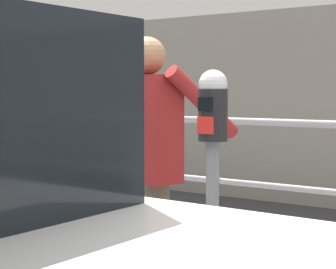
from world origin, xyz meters
The scene contains 3 objects.
parking_meter centered at (0.06, 0.38, 1.18)m, with size 0.16×0.16×1.50m.
pedestrian_at_meter centered at (-0.49, 0.56, 1.11)m, with size 0.74×0.56×1.71m.
background_railing centered at (0.00, 2.06, 0.95)m, with size 24.06×0.06×1.17m.
Camera 1 is at (1.64, -2.31, 1.51)m, focal length 63.64 mm.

